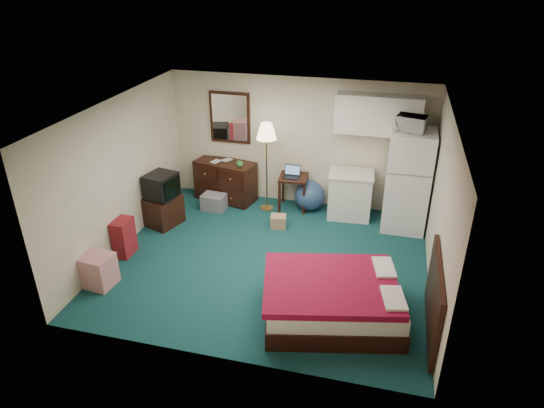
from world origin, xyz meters
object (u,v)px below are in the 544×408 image
(dresser, at_px, (226,181))
(kitchen_counter, at_px, (350,196))
(bed, at_px, (333,300))
(floor_lamp, at_px, (267,168))
(desk, at_px, (293,192))
(fridge, at_px, (408,181))
(tv_stand, at_px, (163,210))
(suitcase, at_px, (124,237))

(dresser, distance_m, kitchen_counter, 2.51)
(kitchen_counter, xyz_separation_m, bed, (0.10, -3.01, -0.14))
(floor_lamp, height_order, kitchen_counter, floor_lamp)
(desk, xyz_separation_m, fridge, (2.10, -0.24, 0.58))
(bed, xyz_separation_m, tv_stand, (-3.40, 1.86, -0.01))
(dresser, relative_size, kitchen_counter, 1.40)
(suitcase, bearing_deg, fridge, 25.65)
(dresser, height_order, bed, dresser)
(kitchen_counter, distance_m, bed, 3.02)
(bed, bearing_deg, suitcase, 155.48)
(dresser, distance_m, tv_stand, 1.50)
(dresser, relative_size, tv_stand, 1.99)
(tv_stand, relative_size, suitcase, 0.95)
(tv_stand, bearing_deg, kitchen_counter, 37.64)
(dresser, relative_size, desk, 1.76)
(kitchen_counter, xyz_separation_m, suitcase, (-3.44, -2.26, -0.11))
(floor_lamp, xyz_separation_m, kitchen_counter, (1.59, 0.10, -0.44))
(desk, height_order, bed, desk)
(floor_lamp, relative_size, tv_stand, 2.90)
(fridge, bearing_deg, floor_lamp, 179.01)
(floor_lamp, height_order, bed, floor_lamp)
(floor_lamp, height_order, tv_stand, floor_lamp)
(floor_lamp, height_order, suitcase, floor_lamp)
(floor_lamp, distance_m, bed, 3.42)
(kitchen_counter, bearing_deg, tv_stand, -164.16)
(dresser, height_order, fridge, fridge)
(desk, distance_m, suitcase, 3.30)
(dresser, height_order, suitcase, dresser)
(desk, xyz_separation_m, tv_stand, (-2.19, -1.21, -0.06))
(dresser, bearing_deg, bed, -37.11)
(floor_lamp, distance_m, kitchen_counter, 1.65)
(fridge, bearing_deg, kitchen_counter, 170.75)
(desk, bearing_deg, kitchen_counter, -7.90)
(desk, bearing_deg, suitcase, -139.84)
(floor_lamp, xyz_separation_m, bed, (1.69, -2.92, -0.58))
(desk, relative_size, bed, 0.38)
(dresser, xyz_separation_m, fridge, (3.50, -0.29, 0.51))
(desk, bearing_deg, floor_lamp, -166.60)
(dresser, bearing_deg, desk, 11.03)
(bed, distance_m, suitcase, 3.63)
(floor_lamp, bearing_deg, tv_stand, -148.28)
(floor_lamp, xyz_separation_m, desk, (0.49, 0.16, -0.53))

